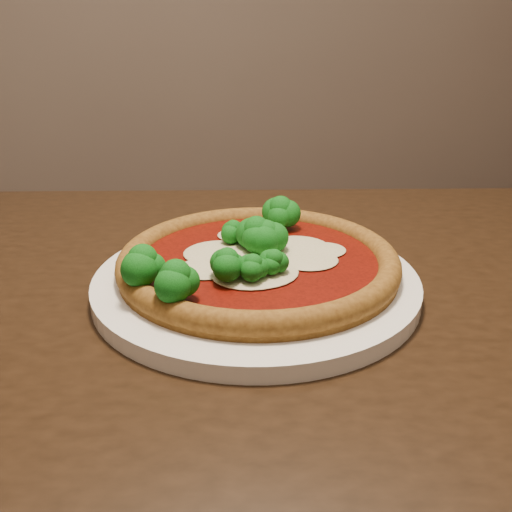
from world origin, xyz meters
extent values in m
cube|color=black|center=(-0.18, -0.14, 0.73)|extent=(1.49, 1.08, 0.04)
cylinder|color=white|center=(-0.16, -0.13, 0.76)|extent=(0.35, 0.35, 0.02)
cylinder|color=brown|center=(-0.16, -0.12, 0.77)|extent=(0.30, 0.30, 0.01)
torus|color=brown|center=(-0.16, -0.12, 0.78)|extent=(0.31, 0.31, 0.03)
cylinder|color=#5F0B04|center=(-0.16, -0.12, 0.78)|extent=(0.26, 0.26, 0.00)
ellipsoid|color=beige|center=(-0.17, -0.16, 0.78)|extent=(0.09, 0.08, 0.01)
ellipsoid|color=beige|center=(-0.16, -0.11, 0.78)|extent=(0.10, 0.09, 0.01)
ellipsoid|color=beige|center=(-0.11, -0.14, 0.78)|extent=(0.06, 0.06, 0.01)
ellipsoid|color=beige|center=(-0.20, -0.09, 0.78)|extent=(0.08, 0.07, 0.01)
ellipsoid|color=beige|center=(-0.16, -0.05, 0.78)|extent=(0.05, 0.05, 0.00)
ellipsoid|color=beige|center=(-0.08, -0.12, 0.78)|extent=(0.05, 0.05, 0.00)
ellipsoid|color=beige|center=(-0.22, -0.13, 0.78)|extent=(0.06, 0.06, 0.01)
ellipsoid|color=beige|center=(-0.15, -0.05, 0.78)|extent=(0.06, 0.05, 0.00)
ellipsoid|color=beige|center=(-0.11, -0.10, 0.78)|extent=(0.08, 0.07, 0.01)
ellipsoid|color=beige|center=(-0.17, -0.16, 0.78)|extent=(0.09, 0.08, 0.01)
ellipsoid|color=#137A19|center=(-0.28, -0.16, 0.81)|extent=(0.05, 0.05, 0.04)
ellipsoid|color=#137A19|center=(-0.16, -0.10, 0.81)|extent=(0.05, 0.05, 0.04)
ellipsoid|color=#137A19|center=(-0.11, -0.04, 0.81)|extent=(0.05, 0.05, 0.04)
ellipsoid|color=#137A19|center=(-0.18, -0.17, 0.80)|extent=(0.03, 0.03, 0.03)
ellipsoid|color=#137A19|center=(-0.26, -0.20, 0.81)|extent=(0.05, 0.05, 0.04)
ellipsoid|color=#137A19|center=(-0.20, -0.17, 0.80)|extent=(0.04, 0.04, 0.04)
ellipsoid|color=#137A19|center=(-0.18, -0.07, 0.80)|extent=(0.03, 0.03, 0.03)
ellipsoid|color=#137A19|center=(-0.15, -0.17, 0.80)|extent=(0.03, 0.03, 0.03)
ellipsoid|color=#137A19|center=(-0.15, -0.11, 0.81)|extent=(0.05, 0.05, 0.04)
camera|label=1|loc=(-0.30, -0.67, 1.03)|focal=40.00mm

